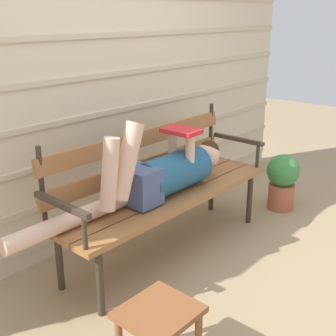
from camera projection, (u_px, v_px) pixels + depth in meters
The scene contains 6 objects.
ground_plane at pixel (188, 260), 3.11m from camera, with size 12.00×12.00×0.00m, color tan.
house_siding at pixel (107, 93), 3.24m from camera, with size 4.65×0.08×2.18m.
park_bench at pixel (160, 184), 3.11m from camera, with size 1.80×0.52×0.93m.
reclining_person at pixel (160, 174), 2.97m from camera, with size 1.76×0.27×0.59m.
footstool at pixel (159, 323), 2.05m from camera, with size 0.35×0.32×0.36m.
potted_plant at pixel (282, 179), 3.85m from camera, with size 0.28×0.28×0.50m.
Camera 1 is at (-2.14, -1.69, 1.64)m, focal length 47.31 mm.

